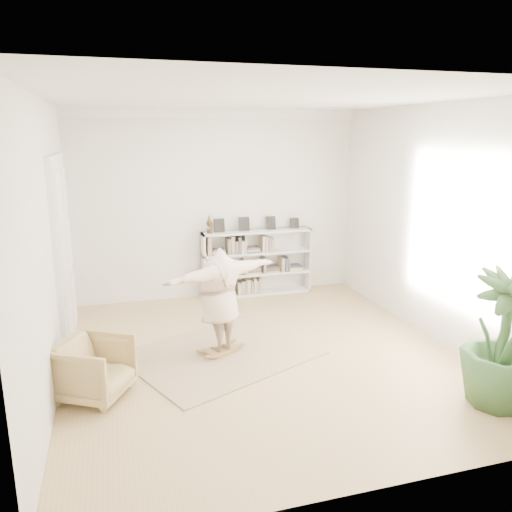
{
  "coord_description": "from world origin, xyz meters",
  "views": [
    {
      "loc": [
        -1.95,
        -6.44,
        3.13
      ],
      "look_at": [
        0.03,
        0.4,
        1.4
      ],
      "focal_mm": 35.0,
      "sensor_mm": 36.0,
      "label": 1
    }
  ],
  "objects_px": {
    "bookshelf": "(257,263)",
    "rocker_board": "(221,350)",
    "houseplant": "(503,340)",
    "armchair": "(94,369)",
    "person": "(220,297)"
  },
  "relations": [
    {
      "from": "rocker_board",
      "to": "armchair",
      "type": "bearing_deg",
      "value": 179.64
    },
    {
      "from": "houseplant",
      "to": "bookshelf",
      "type": "bearing_deg",
      "value": 107.7
    },
    {
      "from": "person",
      "to": "rocker_board",
      "type": "bearing_deg",
      "value": 129.53
    },
    {
      "from": "armchair",
      "to": "rocker_board",
      "type": "height_order",
      "value": "armchair"
    },
    {
      "from": "bookshelf",
      "to": "rocker_board",
      "type": "relative_size",
      "value": 4.03
    },
    {
      "from": "person",
      "to": "houseplant",
      "type": "xyz_separation_m",
      "value": [
        2.87,
        -2.27,
        -0.07
      ]
    },
    {
      "from": "houseplant",
      "to": "person",
      "type": "bearing_deg",
      "value": 141.67
    },
    {
      "from": "bookshelf",
      "to": "armchair",
      "type": "xyz_separation_m",
      "value": [
        -3.04,
        -3.36,
        -0.27
      ]
    },
    {
      "from": "armchair",
      "to": "houseplant",
      "type": "height_order",
      "value": "houseplant"
    },
    {
      "from": "armchair",
      "to": "houseplant",
      "type": "distance_m",
      "value": 4.86
    },
    {
      "from": "rocker_board",
      "to": "houseplant",
      "type": "bearing_deg",
      "value": -62.23
    },
    {
      "from": "houseplant",
      "to": "armchair",
      "type": "bearing_deg",
      "value": 161.81
    },
    {
      "from": "rocker_board",
      "to": "houseplant",
      "type": "relative_size",
      "value": 0.34
    },
    {
      "from": "person",
      "to": "bookshelf",
      "type": "bearing_deg",
      "value": -140.59
    },
    {
      "from": "armchair",
      "to": "bookshelf",
      "type": "bearing_deg",
      "value": -12.66
    }
  ]
}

